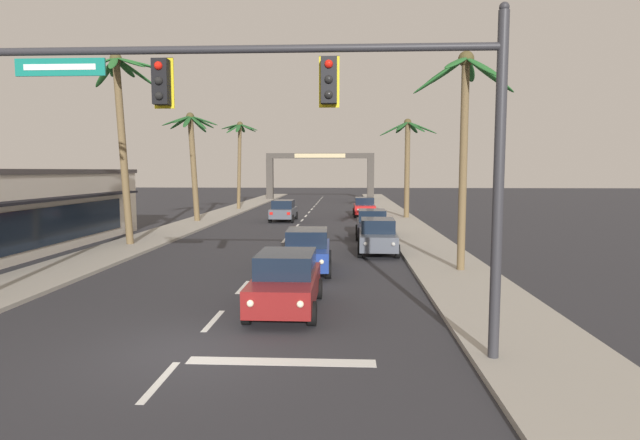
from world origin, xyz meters
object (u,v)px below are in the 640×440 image
object	(u,v)px
sedan_parked_mid_kerb	(364,207)
palm_left_farthest	(240,147)
sedan_parked_far_kerb	(378,236)
traffic_signal_mast	(341,115)
sedan_third_in_queue	(307,250)
palm_left_second	(120,110)
palm_right_farthest	(407,152)
sedan_oncoming_far	(283,210)
palm_right_second	(463,111)
sedan_lead_at_stop_bar	(286,281)
palm_left_third	(192,146)
town_gateway_arch	(320,170)
sedan_parked_nearest_kerb	(372,224)

from	to	relation	value
sedan_parked_mid_kerb	palm_left_farthest	distance (m)	15.24
sedan_parked_mid_kerb	sedan_parked_far_kerb	size ratio (longest dim) A/B	1.00
traffic_signal_mast	sedan_third_in_queue	size ratio (longest dim) A/B	2.33
palm_left_second	palm_right_farthest	xyz separation A→B (m)	(16.82, 16.45, -1.67)
sedan_parked_mid_kerb	sedan_oncoming_far	bearing A→B (deg)	-146.02
sedan_parked_mid_kerb	sedan_parked_far_kerb	bearing A→B (deg)	-90.16
palm_left_second	palm_right_farthest	bearing A→B (deg)	44.36
sedan_parked_mid_kerb	palm_left_farthest	size ratio (longest dim) A/B	0.50
sedan_parked_far_kerb	palm_right_second	size ratio (longest dim) A/B	0.52
sedan_oncoming_far	palm_left_second	xyz separation A→B (m)	(-6.81, -14.26, 6.33)
sedan_lead_at_stop_bar	palm_left_farthest	distance (m)	39.41
traffic_signal_mast	palm_right_second	size ratio (longest dim) A/B	1.22
sedan_oncoming_far	palm_left_third	bearing A→B (deg)	-168.12
sedan_parked_far_kerb	palm_right_second	distance (m)	7.84
palm_left_farthest	traffic_signal_mast	bearing A→B (deg)	-75.75
sedan_parked_far_kerb	palm_right_second	xyz separation A→B (m)	(2.94, -4.81, 5.45)
palm_left_third	town_gateway_arch	size ratio (longest dim) A/B	0.58
sedan_parked_nearest_kerb	palm_right_second	world-z (taller)	palm_right_second
traffic_signal_mast	palm_left_second	bearing A→B (deg)	125.65
palm_right_farthest	town_gateway_arch	size ratio (longest dim) A/B	0.56
sedan_parked_far_kerb	town_gateway_arch	world-z (taller)	town_gateway_arch
sedan_oncoming_far	palm_left_third	world-z (taller)	palm_left_third
sedan_parked_far_kerb	palm_left_second	distance (m)	14.86
sedan_parked_nearest_kerb	sedan_lead_at_stop_bar	bearing A→B (deg)	-101.25
palm_left_second	sedan_parked_far_kerb	bearing A→B (deg)	-7.10
sedan_parked_nearest_kerb	town_gateway_arch	distance (m)	40.43
palm_left_third	sedan_parked_mid_kerb	bearing A→B (deg)	23.65
palm_left_third	palm_right_second	bearing A→B (deg)	-49.78
sedan_lead_at_stop_bar	palm_left_third	bearing A→B (deg)	111.90
palm_right_farthest	town_gateway_arch	bearing A→B (deg)	107.20
palm_left_third	palm_left_farthest	world-z (taller)	palm_left_farthest
sedan_parked_mid_kerb	palm_right_farthest	distance (m)	6.21
palm_left_third	palm_right_farthest	xyz separation A→B (m)	(16.85, 3.63, -0.34)
sedan_third_in_queue	sedan_oncoming_far	distance (m)	20.92
palm_right_second	palm_right_farthest	distance (m)	22.94
sedan_parked_far_kerb	sedan_lead_at_stop_bar	bearing A→B (deg)	-107.09
sedan_parked_nearest_kerb	palm_right_second	size ratio (longest dim) A/B	0.52
sedan_third_in_queue	sedan_parked_nearest_kerb	bearing A→B (deg)	73.62
sedan_lead_at_stop_bar	town_gateway_arch	distance (m)	56.61
sedan_third_in_queue	palm_right_second	distance (m)	8.13
palm_right_second	town_gateway_arch	world-z (taller)	palm_right_second
sedan_parked_nearest_kerb	traffic_signal_mast	bearing A→B (deg)	-94.70
sedan_parked_nearest_kerb	palm_left_farthest	xyz separation A→B (m)	(-12.33, 21.44, 5.54)
sedan_parked_nearest_kerb	palm_right_second	xyz separation A→B (m)	(2.93, -10.68, 5.45)
sedan_lead_at_stop_bar	palm_right_farthest	world-z (taller)	palm_right_farthest
town_gateway_arch	palm_right_second	bearing A→B (deg)	-80.98
palm_right_second	palm_left_second	bearing A→B (deg)	158.33
sedan_oncoming_far	palm_left_farthest	xyz separation A→B (m)	(-5.79, 11.39, 5.54)
sedan_parked_mid_kerb	palm_right_second	bearing A→B (deg)	-83.47
sedan_oncoming_far	sedan_third_in_queue	bearing A→B (deg)	-80.56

